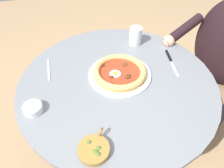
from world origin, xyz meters
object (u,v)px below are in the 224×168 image
object	(u,v)px
ramekin_capers	(33,108)
olive_pan	(94,150)
pizza_on_plate	(120,72)
fork_utensil	(49,69)
steak_knife	(170,59)
dining_table	(117,105)
water_glass	(135,37)
diner_person	(213,70)

from	to	relation	value
ramekin_capers	olive_pan	size ratio (longest dim) A/B	0.63
ramekin_capers	pizza_on_plate	bearing A→B (deg)	-163.79
fork_utensil	pizza_on_plate	bearing A→B (deg)	158.43
steak_knife	olive_pan	xyz separation A→B (m)	(0.49, 0.40, 0.01)
dining_table	steak_knife	xyz separation A→B (m)	(-0.31, -0.08, 0.19)
pizza_on_plate	ramekin_capers	distance (m)	0.42
dining_table	ramekin_capers	bearing A→B (deg)	13.19
pizza_on_plate	fork_utensil	size ratio (longest dim) A/B	1.81
water_glass	ramekin_capers	world-z (taller)	water_glass
pizza_on_plate	water_glass	size ratio (longest dim) A/B	3.05
pizza_on_plate	fork_utensil	xyz separation A→B (m)	(0.33, -0.13, -0.02)
olive_pan	diner_person	size ratio (longest dim) A/B	0.11
dining_table	pizza_on_plate	xyz separation A→B (m)	(-0.02, -0.03, 0.21)
ramekin_capers	diner_person	distance (m)	1.12
ramekin_capers	fork_utensil	world-z (taller)	ramekin_capers
pizza_on_plate	ramekin_capers	world-z (taller)	pizza_on_plate
ramekin_capers	olive_pan	distance (m)	0.31
dining_table	olive_pan	size ratio (longest dim) A/B	7.57
pizza_on_plate	steak_knife	distance (m)	0.30
dining_table	fork_utensil	bearing A→B (deg)	-26.89
water_glass	steak_knife	distance (m)	0.23
water_glass	steak_knife	xyz separation A→B (m)	(-0.13, 0.19, -0.04)
pizza_on_plate	diner_person	world-z (taller)	diner_person
fork_utensil	olive_pan	bearing A→B (deg)	105.43
pizza_on_plate	water_glass	xyz separation A→B (m)	(-0.16, -0.24, 0.02)
steak_knife	ramekin_capers	size ratio (longest dim) A/B	2.71
fork_utensil	diner_person	distance (m)	1.03
pizza_on_plate	water_glass	bearing A→B (deg)	-124.14
dining_table	pizza_on_plate	size ratio (longest dim) A/B	3.09
fork_utensil	steak_knife	bearing A→B (deg)	172.56
pizza_on_plate	ramekin_capers	bearing A→B (deg)	16.21
pizza_on_plate	fork_utensil	distance (m)	0.36
dining_table	ramekin_capers	size ratio (longest dim) A/B	12.00
dining_table	pizza_on_plate	bearing A→B (deg)	-125.52
ramekin_capers	diner_person	xyz separation A→B (m)	(-1.08, -0.22, -0.22)
dining_table	fork_utensil	world-z (taller)	fork_utensil
pizza_on_plate	dining_table	bearing A→B (deg)	54.48
water_glass	ramekin_capers	size ratio (longest dim) A/B	1.28
dining_table	steak_knife	world-z (taller)	steak_knife
steak_knife	ramekin_capers	distance (m)	0.71
olive_pan	diner_person	world-z (taller)	diner_person
dining_table	fork_utensil	xyz separation A→B (m)	(0.31, -0.16, 0.19)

